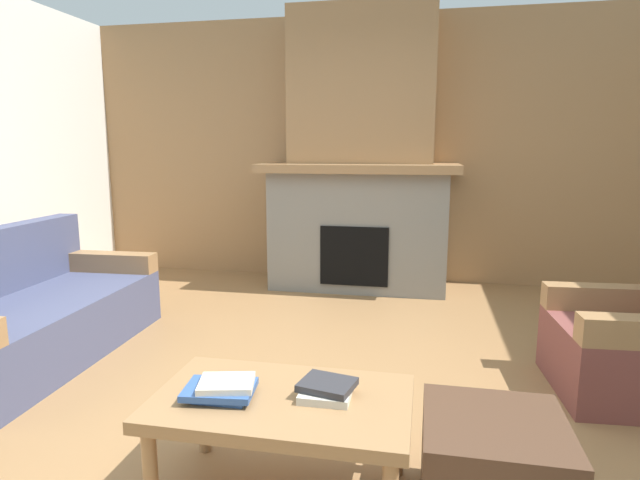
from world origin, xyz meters
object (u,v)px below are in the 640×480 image
fireplace (360,170)px  armchair (637,345)px  couch (29,316)px  coffee_table (282,409)px  ottoman (493,470)px

fireplace → armchair: bearing=-48.5°
couch → coffee_table: couch is taller
fireplace → ottoman: size_ratio=5.19×
couch → armchair: 3.75m
coffee_table → couch: bearing=152.8°
fireplace → armchair: size_ratio=3.18×
fireplace → couch: 3.10m
ottoman → fireplace: bearing=105.6°
couch → coffee_table: size_ratio=1.83×
fireplace → ottoman: bearing=-74.4°
couch → coffee_table: bearing=-27.2°
armchair → coffee_table: bearing=-143.9°
armchair → coffee_table: 2.12m
coffee_table → ottoman: 0.82m
couch → armchair: same height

